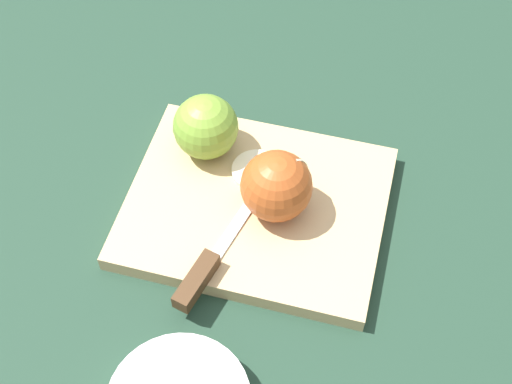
# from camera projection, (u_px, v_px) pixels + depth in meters

# --- Properties ---
(ground_plane) EXTENTS (4.00, 4.00, 0.00)m
(ground_plane) POSITION_uv_depth(u_px,v_px,m) (256.00, 212.00, 0.91)
(ground_plane) COLOR #1E3828
(cutting_board) EXTENTS (0.34, 0.29, 0.02)m
(cutting_board) POSITION_uv_depth(u_px,v_px,m) (256.00, 207.00, 0.90)
(cutting_board) COLOR tan
(cutting_board) RESTS_ON ground_plane
(apple_half_left) EXTENTS (0.08, 0.08, 0.08)m
(apple_half_left) POSITION_uv_depth(u_px,v_px,m) (205.00, 127.00, 0.91)
(apple_half_left) COLOR olive
(apple_half_left) RESTS_ON cutting_board
(apple_half_right) EXTENTS (0.09, 0.09, 0.09)m
(apple_half_right) POSITION_uv_depth(u_px,v_px,m) (277.00, 186.00, 0.85)
(apple_half_right) COLOR #AD4C1E
(apple_half_right) RESTS_ON cutting_board
(knife) EXTENTS (0.04, 0.18, 0.02)m
(knife) POSITION_uv_depth(u_px,v_px,m) (201.00, 274.00, 0.82)
(knife) COLOR silver
(knife) RESTS_ON cutting_board
(apple_slice) EXTENTS (0.07, 0.07, 0.01)m
(apple_slice) POSITION_uv_depth(u_px,v_px,m) (257.00, 171.00, 0.92)
(apple_slice) COLOR beige
(apple_slice) RESTS_ON cutting_board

